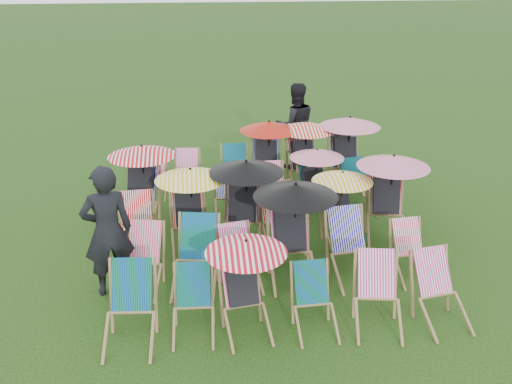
{
  "coord_description": "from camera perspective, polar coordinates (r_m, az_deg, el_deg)",
  "views": [
    {
      "loc": [
        -1.04,
        -8.26,
        4.49
      ],
      "look_at": [
        -0.11,
        0.2,
        0.9
      ],
      "focal_mm": 40.0,
      "sensor_mm": 36.0,
      "label": 1
    }
  ],
  "objects": [
    {
      "name": "deckchair_9",
      "position": [
        8.28,
        3.69,
        -3.91
      ],
      "size": [
        1.23,
        1.27,
        1.46
      ],
      "rotation": [
        0.0,
        0.0,
        0.01
      ],
      "color": "olive",
      "rests_on": "ground"
    },
    {
      "name": "deckchair_27",
      "position": [
        11.47,
        1.07,
        3.75
      ],
      "size": [
        1.17,
        1.24,
        1.39
      ],
      "rotation": [
        0.0,
        0.0,
        -0.12
      ],
      "color": "olive",
      "rests_on": "ground"
    },
    {
      "name": "deckchair_24",
      "position": [
        11.44,
        -10.21,
        1.58
      ],
      "size": [
        0.6,
        0.79,
        0.82
      ],
      "rotation": [
        0.0,
        0.0,
        -0.08
      ],
      "color": "olive",
      "rests_on": "ground"
    },
    {
      "name": "deckchair_11",
      "position": [
        8.75,
        15.39,
        -5.86
      ],
      "size": [
        0.6,
        0.79,
        0.81
      ],
      "rotation": [
        0.0,
        0.0,
        0.08
      ],
      "color": "olive",
      "rests_on": "ground"
    },
    {
      "name": "deckchair_20",
      "position": [
        10.35,
        -2.73,
        -0.32
      ],
      "size": [
        0.57,
        0.78,
        0.84
      ],
      "rotation": [
        0.0,
        0.0,
        0.01
      ],
      "color": "olive",
      "rests_on": "ground"
    },
    {
      "name": "deckchair_28",
      "position": [
        11.55,
        4.9,
        3.77
      ],
      "size": [
        1.16,
        1.23,
        1.37
      ],
      "rotation": [
        0.0,
        0.0,
        0.08
      ],
      "color": "olive",
      "rests_on": "ground"
    },
    {
      "name": "deckchair_21",
      "position": [
        10.36,
        1.58,
        -0.02
      ],
      "size": [
        0.64,
        0.87,
        0.93
      ],
      "rotation": [
        0.0,
        0.0,
        0.03
      ],
      "color": "olive",
      "rests_on": "ground"
    },
    {
      "name": "deckchair_25",
      "position": [
        11.42,
        -6.96,
        1.82
      ],
      "size": [
        0.62,
        0.82,
        0.84
      ],
      "rotation": [
        0.0,
        0.0,
        -0.09
      ],
      "color": "olive",
      "rests_on": "ground"
    },
    {
      "name": "deckchair_3",
      "position": [
        7.37,
        5.9,
        -10.91
      ],
      "size": [
        0.58,
        0.78,
        0.82
      ],
      "rotation": [
        0.0,
        0.0,
        0.05
      ],
      "color": "olive",
      "rests_on": "ground"
    },
    {
      "name": "deckchair_1",
      "position": [
        7.31,
        -6.31,
        -11.18
      ],
      "size": [
        0.58,
        0.79,
        0.83
      ],
      "rotation": [
        0.0,
        0.0,
        -0.05
      ],
      "color": "olive",
      "rests_on": "ground"
    },
    {
      "name": "deckchair_19",
      "position": [
        10.27,
        -6.72,
        -0.55
      ],
      "size": [
        0.59,
        0.81,
        0.87
      ],
      "rotation": [
        0.0,
        0.0,
        0.02
      ],
      "color": "olive",
      "rests_on": "ground"
    },
    {
      "name": "deckchair_26",
      "position": [
        11.44,
        -2.08,
        2.16
      ],
      "size": [
        0.6,
        0.84,
        0.9
      ],
      "rotation": [
        0.0,
        0.0,
        -0.01
      ],
      "color": "olive",
      "rests_on": "ground"
    },
    {
      "name": "person_rear",
      "position": [
        12.69,
        3.93,
        6.62
      ],
      "size": [
        0.99,
        0.81,
        1.9
      ],
      "primitive_type": "imported",
      "rotation": [
        0.0,
        0.0,
        3.25
      ],
      "color": "black",
      "rests_on": "ground"
    },
    {
      "name": "deckchair_15",
      "position": [
        9.29,
        2.49,
        -2.66
      ],
      "size": [
        0.8,
        1.0,
        0.98
      ],
      "rotation": [
        0.0,
        0.0,
        0.18
      ],
      "color": "olive",
      "rests_on": "ground"
    },
    {
      "name": "deckchair_18",
      "position": [
        10.22,
        -11.55,
        0.84
      ],
      "size": [
        1.18,
        1.26,
        1.4
      ],
      "rotation": [
        0.0,
        0.0,
        -0.21
      ],
      "color": "olive",
      "rests_on": "ground"
    },
    {
      "name": "deckchair_0",
      "position": [
        7.25,
        -12.55,
        -11.37
      ],
      "size": [
        0.7,
        0.93,
        0.96
      ],
      "rotation": [
        0.0,
        0.0,
        -0.08
      ],
      "color": "olive",
      "rests_on": "ground"
    },
    {
      "name": "deckchair_10",
      "position": [
        8.48,
        9.64,
        -5.58
      ],
      "size": [
        0.77,
        0.99,
        0.99
      ],
      "rotation": [
        0.0,
        0.0,
        0.13
      ],
      "color": "olive",
      "rests_on": "ground"
    },
    {
      "name": "deckchair_17",
      "position": [
        9.72,
        13.1,
        -0.4
      ],
      "size": [
        1.2,
        1.28,
        1.42
      ],
      "rotation": [
        0.0,
        0.0,
        -0.19
      ],
      "color": "olive",
      "rests_on": "ground"
    },
    {
      "name": "deckchair_16",
      "position": [
        9.48,
        8.47,
        -1.43
      ],
      "size": [
        1.0,
        1.08,
        1.19
      ],
      "rotation": [
        0.0,
        0.0,
        0.13
      ],
      "color": "olive",
      "rests_on": "ground"
    },
    {
      "name": "deckchair_2",
      "position": [
        7.21,
        -1.1,
        -9.36
      ],
      "size": [
        1.03,
        1.12,
        1.22
      ],
      "rotation": [
        0.0,
        0.0,
        0.17
      ],
      "color": "olive",
      "rests_on": "ground"
    },
    {
      "name": "deckchair_7",
      "position": [
        8.19,
        -6.06,
        -6.48
      ],
      "size": [
        0.81,
        1.01,
        0.99
      ],
      "rotation": [
        0.0,
        0.0,
        -0.18
      ],
      "color": "olive",
      "rests_on": "ground"
    },
    {
      "name": "person_left",
      "position": [
        8.1,
        -14.63,
        -3.81
      ],
      "size": [
        0.8,
        0.63,
        1.91
      ],
      "primitive_type": "imported",
      "rotation": [
        0.0,
        0.0,
        3.42
      ],
      "color": "black",
      "rests_on": "ground"
    },
    {
      "name": "deckchair_13",
      "position": [
        9.15,
        -6.67,
        -1.68
      ],
      "size": [
        1.14,
        1.2,
        1.35
      ],
      "rotation": [
        0.0,
        0.0,
        0.06
      ],
      "color": "olive",
      "rests_on": "ground"
    },
    {
      "name": "deckchair_8",
      "position": [
        8.23,
        -1.69,
        -6.77
      ],
      "size": [
        0.7,
        0.87,
        0.84
      ],
      "rotation": [
        0.0,
        0.0,
        0.2
      ],
      "color": "olive",
      "rests_on": "ground"
    },
    {
      "name": "ground",
      "position": [
        9.46,
        0.77,
        -5.47
      ],
      "size": [
        100.0,
        100.0,
        0.0
      ],
      "primitive_type": "plane",
      "color": "black",
      "rests_on": "ground"
    },
    {
      "name": "deckchair_14",
      "position": [
        9.18,
        -1.32,
        -1.11
      ],
      "size": [
        1.21,
        1.29,
        1.44
      ],
      "rotation": [
        0.0,
        0.0,
        -0.2
      ],
      "color": "olive",
      "rests_on": "ground"
    },
    {
      "name": "deckchair_5",
      "position": [
        7.82,
        18.09,
        -9.5
      ],
      "size": [
        0.73,
        0.92,
        0.9
      ],
      "rotation": [
        0.0,
        0.0,
        0.17
      ],
      "color": "olive",
      "rests_on": "ground"
    },
    {
      "name": "deckchair_6",
      "position": [
        8.32,
        -11.41,
        -6.7
      ],
      "size": [
        0.74,
        0.92,
        0.89
      ],
      "rotation": [
        0.0,
        0.0,
        -0.2
      ],
      "color": "olive",
      "rests_on": "ground"
    },
    {
      "name": "deckchair_4",
      "position": [
        7.52,
        12.14,
        -10.11
      ],
      "size": [
        0.73,
        0.93,
        0.92
      ],
      "rotation": [
        0.0,
        0.0,
        -0.15
      ],
      "color": "olive",
      "rests_on": "ground"
    },
    {
      "name": "deckchair_23",
      "position": [
        10.76,
        10.13,
        0.47
      ],
      "size": [
        0.66,
        0.88,
        0.91
      ],
      "rotation": [
        0.0,
        0.0,
        0.07
      ],
      "color": "olive",
      "rests_on": "ground"
    },
    {
      "name": "deckchair_12",
      "position": [
        9.25,
        -11.83,
        -3.43
      ],
      "size": [
        0.67,
        0.89,
        0.93
      ],
      "rotation": [
        0.0,
        0.0,
        0.06
      ],
      "color": "olive",
      "rests_on": "ground"
    },
    {
      "name": "deckchair_22",
      "position": [
        10.52,
        5.97,
        1.19
      ],
      "size": [
        1.0,
        1.07,
        1.18
      ],
      "rotation": [
        0.0,
        0.0,
        0.13
      ],
      "color": "olive",
      "rests_on": "ground"
    },
    {
      "name": "deckchair_29",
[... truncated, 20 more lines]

